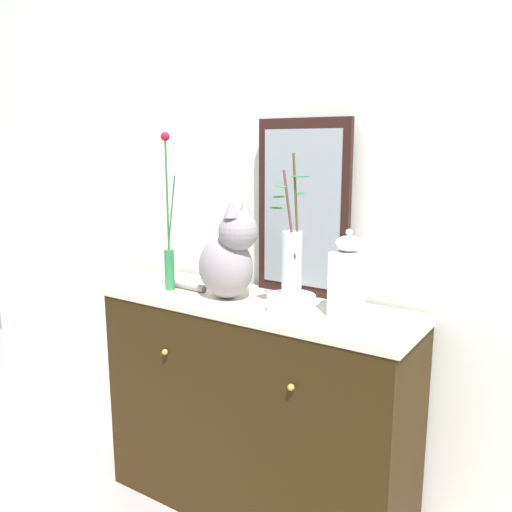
% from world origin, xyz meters
% --- Properties ---
extents(ground_plane, '(6.00, 6.00, 0.00)m').
position_xyz_m(ground_plane, '(0.00, 0.00, 0.00)').
color(ground_plane, '#9D8F8B').
extents(wall_back, '(4.40, 0.08, 2.60)m').
position_xyz_m(wall_back, '(0.00, 0.29, 1.30)').
color(wall_back, silver).
rests_on(wall_back, ground_plane).
extents(sideboard, '(1.28, 0.44, 0.90)m').
position_xyz_m(sideboard, '(0.00, -0.00, 0.45)').
color(sideboard, black).
rests_on(sideboard, ground_plane).
extents(mirror_leaning, '(0.40, 0.03, 0.70)m').
position_xyz_m(mirror_leaning, '(0.10, 0.19, 1.25)').
color(mirror_leaning, black).
rests_on(mirror_leaning, sideboard).
extents(cat_sitting, '(0.47, 0.20, 0.40)m').
position_xyz_m(cat_sitting, '(-0.11, -0.02, 1.07)').
color(cat_sitting, gray).
rests_on(cat_sitting, sideboard).
extents(vase_slim_green, '(0.07, 0.04, 0.65)m').
position_xyz_m(vase_slim_green, '(-0.40, -0.05, 1.09)').
color(vase_slim_green, '#29763F').
rests_on(vase_slim_green, sideboard).
extents(bowl_porcelain, '(0.18, 0.18, 0.06)m').
position_xyz_m(bowl_porcelain, '(0.18, -0.04, 0.93)').
color(bowl_porcelain, white).
rests_on(bowl_porcelain, sideboard).
extents(vase_glass_clear, '(0.14, 0.16, 0.51)m').
position_xyz_m(vase_glass_clear, '(0.18, -0.04, 1.10)').
color(vase_glass_clear, silver).
rests_on(vase_glass_clear, bowl_porcelain).
extents(jar_lidded_porcelain, '(0.10, 0.10, 0.31)m').
position_xyz_m(jar_lidded_porcelain, '(0.36, 0.03, 1.04)').
color(jar_lidded_porcelain, silver).
rests_on(jar_lidded_porcelain, sideboard).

